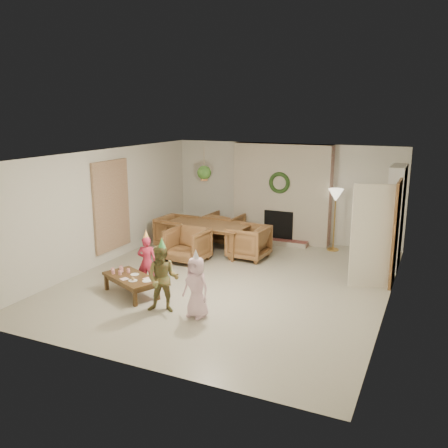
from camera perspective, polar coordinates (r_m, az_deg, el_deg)
The scene contains 56 objects.
floor at distance 9.60m, azimuth 0.64°, elevation -6.79°, with size 7.00×7.00×0.00m, color #B7B29E.
ceiling at distance 9.04m, azimuth 0.69°, elevation 8.23°, with size 7.00×7.00×0.00m, color white.
wall_back at distance 12.46m, azimuth 7.19°, elevation 3.81°, with size 7.00×7.00×0.00m, color silver.
wall_front at distance 6.33m, azimuth -12.32°, elevation -6.06°, with size 7.00×7.00×0.00m, color silver.
wall_left at distance 10.78m, azimuth -14.09°, elevation 1.97°, with size 7.00×7.00×0.00m, color silver.
wall_right at distance 8.52m, azimuth 19.46°, elevation -1.42°, with size 7.00×7.00×0.00m, color silver.
fireplace_mass at distance 12.28m, azimuth 6.91°, elevation 3.66°, with size 2.50×0.40×2.50m, color #561716.
fireplace_hearth at distance 12.21m, azimuth 6.25°, elevation -2.10°, with size 1.60×0.30×0.12m, color #5D191A.
fireplace_firebox at distance 12.27m, azimuth 6.55°, elevation -0.15°, with size 0.75×0.12×0.75m, color black.
fireplace_wreath at distance 12.01m, azimuth 6.62°, elevation 4.91°, with size 0.54×0.54×0.10m, color #1D3A15.
floor_lamp_base at distance 11.93m, azimuth 12.86°, elevation -2.97°, with size 0.28×0.28×0.03m, color gold.
floor_lamp_post at distance 11.75m, azimuth 13.03°, elevation 0.24°, with size 0.03×0.03×1.35m, color gold.
floor_lamp_shade at distance 11.62m, azimuth 13.20°, elevation 3.36°, with size 0.36×0.36×0.30m, color beige.
bookshelf_carcass at distance 10.80m, azimuth 19.72°, elevation 0.79°, with size 0.30×1.00×2.20m, color white.
bookshelf_shelf_a at distance 10.96m, azimuth 19.35°, elevation -2.51°, with size 0.30×0.92×0.03m, color white.
bookshelf_shelf_b at distance 10.86m, azimuth 19.51°, elevation -0.49°, with size 0.30×0.92×0.03m, color white.
bookshelf_shelf_c at distance 10.77m, azimuth 19.68°, elevation 1.58°, with size 0.30×0.92×0.03m, color white.
bookshelf_shelf_d at distance 10.70m, azimuth 19.85°, elevation 3.67°, with size 0.30×0.92×0.03m, color white.
books_row_lower at distance 10.78m, azimuth 19.22°, elevation -1.99°, with size 0.20×0.40×0.24m, color #B12025.
books_row_mid at distance 10.88m, azimuth 19.49°, elevation 0.30°, with size 0.20×0.44×0.24m, color #26658E.
books_row_upper at distance 10.65m, azimuth 19.58°, elevation 2.17°, with size 0.20×0.36×0.22m, color #A46223.
door_frame at distance 9.74m, azimuth 19.79°, elevation -1.03°, with size 0.05×0.86×2.04m, color brown.
door_leaf at distance 9.41m, azimuth 17.28°, elevation -1.45°, with size 0.05×0.80×2.00m, color beige.
curtain_panel at distance 10.91m, azimuth -13.28°, elevation 2.16°, with size 0.06×1.20×2.00m, color tan.
dining_table at distance 11.41m, azimuth -2.02°, elevation -1.64°, with size 1.99×1.11×0.70m, color brown.
dining_chair_near at distance 10.68m, azimuth -4.39°, elevation -2.53°, with size 0.82×0.85×0.77m, color brown.
dining_chair_far at distance 12.14m, azimuth 0.06°, elevation -0.52°, with size 0.82×0.85×0.77m, color brown.
dining_chair_left at distance 11.85m, azimuth -5.67°, elevation -0.94°, with size 0.82×0.85×0.77m, color brown.
dining_chair_right at distance 10.91m, azimuth 2.95°, elevation -2.17°, with size 0.82×0.85×0.77m, color brown.
hanging_plant_cord at distance 10.98m, azimuth -2.39°, elevation 7.33°, with size 0.01×0.01×0.70m, color tan.
hanging_plant_pot at distance 11.02m, azimuth -2.37°, elevation 5.52°, with size 0.16×0.16×0.12m, color brown.
hanging_plant_foliage at distance 11.01m, azimuth -2.38°, elevation 6.14°, with size 0.32×0.32×0.32m, color #234416.
coffee_table_top at distance 8.97m, azimuth -11.03°, elevation -6.32°, with size 1.15×0.57×0.05m, color #52381B.
coffee_table_apron at distance 9.00m, azimuth -11.02°, elevation -6.69°, with size 1.06×0.49×0.07m, color #52381B.
coffee_leg_fl at distance 9.36m, azimuth -13.85°, elevation -6.76°, with size 0.06×0.06×0.30m, color #52381B.
coffee_leg_fr at distance 8.51m, azimuth -10.57°, elevation -8.70°, with size 0.06×0.06×0.30m, color #52381B.
coffee_leg_bl at distance 9.57m, azimuth -11.35°, elevation -6.19°, with size 0.06×0.06×0.30m, color #52381B.
coffee_leg_br at distance 8.73m, azimuth -7.91°, elevation -8.00°, with size 0.06×0.06×0.30m, color #52381B.
cup_a at distance 9.26m, azimuth -13.14°, elevation -5.36°, with size 0.06×0.06×0.08m, color white.
cup_b at distance 9.34m, azimuth -12.19°, elevation -5.15°, with size 0.06×0.06×0.08m, color white.
cup_c at distance 9.15m, azimuth -13.07°, elevation -5.59°, with size 0.06×0.06×0.08m, color white.
cup_d at distance 9.23m, azimuth -12.11°, elevation -5.37°, with size 0.06×0.06×0.08m, color white.
cup_e at distance 9.08m, azimuth -12.31°, elevation -5.70°, with size 0.06×0.06×0.08m, color white.
cup_f at distance 9.16m, azimuth -11.34°, elevation -5.48°, with size 0.06×0.06×0.08m, color white.
plate_a at distance 9.05m, azimuth -10.60°, elevation -5.93°, with size 0.16×0.16×0.01m, color white.
plate_b at distance 8.74m, azimuth -10.81°, elevation -6.64°, with size 0.16×0.16×0.01m, color white.
plate_c at distance 8.68m, azimuth -9.21°, elevation -6.71°, with size 0.16×0.16×0.01m, color white.
food_scoop at distance 8.73m, azimuth -10.82°, elevation -6.43°, with size 0.06×0.06×0.06m, color tan.
napkin_left at distance 8.86m, azimuth -11.79°, elevation -6.43°, with size 0.13×0.13×0.01m, color #FFBBCA.
napkin_right at distance 8.79m, azimuth -9.12°, elevation -6.46°, with size 0.13×0.13×0.01m, color #FFBBCA.
child_red at distance 9.29m, azimuth -9.18°, elevation -4.44°, with size 0.36×0.24×0.99m, color #B82741.
party_hat_red at distance 9.14m, azimuth -9.30°, elevation -1.23°, with size 0.14×0.14×0.19m, color #F8ED52.
child_plaid at distance 8.08m, azimuth -7.31°, elevation -6.52°, with size 0.56×0.44×1.16m, color #945428.
party_hat_plaid at distance 7.89m, azimuth -7.44°, elevation -2.26°, with size 0.14×0.14×0.19m, color #4BB155.
child_pink at distance 7.87m, azimuth -3.33°, elevation -7.53°, with size 0.50×0.33×1.02m, color #F5C4D3.
party_hat_pink at distance 7.69m, azimuth -3.38°, elevation -3.68°, with size 0.13×0.13×0.18m, color silver.
Camera 1 is at (3.63, -8.24, 3.34)m, focal length 38.32 mm.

